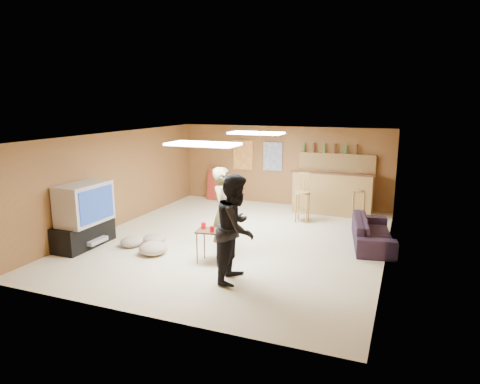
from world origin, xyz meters
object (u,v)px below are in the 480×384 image
at_px(bar_counter, 333,193).
at_px(sofa, 373,232).
at_px(person_black, 236,228).
at_px(tv_body, 84,203).
at_px(tray_table, 211,246).
at_px(person_olive, 224,212).

bearing_deg(bar_counter, sofa, -61.48).
height_order(bar_counter, person_black, person_black).
height_order(bar_counter, sofa, bar_counter).
height_order(tv_body, sofa, tv_body).
bearing_deg(bar_counter, tv_body, -133.00).
distance_m(bar_counter, person_black, 4.91).
relative_size(sofa, tray_table, 3.07).
xyz_separation_m(person_black, sofa, (1.94, 2.63, -0.61)).
xyz_separation_m(person_olive, tray_table, (-0.08, -0.42, -0.54)).
xyz_separation_m(person_black, tray_table, (-0.71, 0.52, -0.57)).
distance_m(person_olive, tray_table, 0.69).
bearing_deg(bar_counter, person_black, -98.68).
bearing_deg(sofa, tray_table, 118.87).
distance_m(bar_counter, sofa, 2.53).
bearing_deg(tray_table, sofa, 38.56).
relative_size(person_black, tray_table, 2.86).
relative_size(tv_body, person_olive, 0.65).
bearing_deg(person_olive, person_black, -148.82).
relative_size(bar_counter, tray_table, 3.23).
xyz_separation_m(bar_counter, sofa, (1.20, -2.21, -0.27)).
distance_m(sofa, tray_table, 3.39).
distance_m(person_black, tray_table, 1.05).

